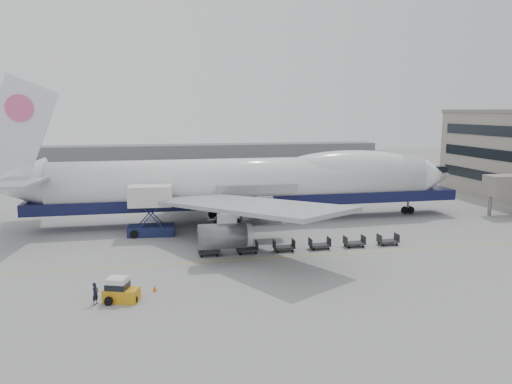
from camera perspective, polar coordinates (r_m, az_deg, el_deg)
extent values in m
plane|color=gray|center=(59.04, 0.97, -5.84)|extent=(260.00, 260.00, 0.00)
cube|color=gold|center=(53.43, 2.42, -7.47)|extent=(60.00, 0.15, 0.01)
cylinder|color=slate|center=(81.32, 25.15, -1.44)|extent=(0.50, 0.50, 3.00)
cube|color=slate|center=(126.12, -10.68, 3.72)|extent=(110.00, 8.00, 7.00)
cylinder|color=white|center=(69.42, -1.24, 1.25)|extent=(52.00, 6.40, 6.40)
cube|color=#10133D|center=(70.01, -0.43, -0.80)|extent=(60.00, 5.76, 1.50)
cone|color=white|center=(80.02, 19.63, 1.79)|extent=(6.00, 6.40, 6.40)
cone|color=white|center=(70.40, -26.43, 0.88)|extent=(9.00, 6.40, 6.40)
ellipsoid|color=white|center=(73.69, 10.78, 2.94)|extent=(20.67, 5.78, 4.56)
cube|color=white|center=(69.47, -25.64, 6.57)|extent=(10.52, 0.50, 13.56)
cylinder|color=#E65992|center=(69.32, -25.38, 8.65)|extent=(3.40, 0.30, 3.40)
cube|color=#9EA0A3|center=(55.12, -1.52, -1.49)|extent=(20.35, 26.74, 2.26)
cube|color=#9EA0A3|center=(83.04, -5.12, 2.13)|extent=(20.35, 26.74, 2.26)
cylinder|color=#595B60|center=(87.69, -7.42, 1.02)|extent=(4.80, 2.60, 2.60)
cylinder|color=#595B60|center=(79.57, -2.58, 0.24)|extent=(4.80, 2.60, 2.60)
cylinder|color=#595B60|center=(60.25, 0.55, -2.69)|extent=(4.80, 2.60, 2.60)
cylinder|color=#595B60|center=(50.58, -3.89, -5.05)|extent=(4.80, 2.60, 2.60)
cylinder|color=slate|center=(78.68, 16.97, -1.48)|extent=(0.36, 0.36, 2.50)
cylinder|color=black|center=(78.81, 16.94, -1.98)|extent=(1.10, 0.45, 1.10)
cylinder|color=slate|center=(66.79, -3.27, -2.96)|extent=(0.36, 0.36, 2.50)
cylinder|color=black|center=(66.94, -3.27, -3.54)|extent=(1.10, 0.45, 1.10)
cylinder|color=slate|center=(72.60, -4.00, -1.97)|extent=(0.36, 0.36, 2.50)
cylinder|color=black|center=(72.74, -3.99, -2.51)|extent=(1.10, 0.45, 1.10)
cube|color=#181F49|center=(63.83, -11.87, -4.30)|extent=(5.90, 3.18, 1.25)
cube|color=silver|center=(62.96, -12.01, -0.43)|extent=(5.46, 3.37, 2.51)
cube|color=#181F49|center=(62.13, -11.93, -2.62)|extent=(4.06, 0.44, 4.49)
cube|color=#181F49|center=(64.59, -11.94, -2.17)|extent=(4.06, 0.44, 4.49)
cube|color=slate|center=(64.76, -12.01, -0.16)|extent=(2.84, 1.58, 0.15)
cylinder|color=black|center=(62.78, -13.74, -4.70)|extent=(1.03, 0.40, 1.03)
cylinder|color=black|center=(65.00, -13.69, -4.22)|extent=(1.03, 0.40, 1.03)
cylinder|color=black|center=(62.77, -9.99, -4.58)|extent=(1.03, 0.40, 1.03)
cylinder|color=black|center=(64.99, -10.06, -4.10)|extent=(1.03, 0.40, 1.03)
cube|color=orange|center=(42.96, -15.13, -11.30)|extent=(3.08, 2.29, 1.08)
cube|color=silver|center=(42.74, -15.56, -10.03)|extent=(1.93, 1.81, 0.98)
cube|color=black|center=(42.81, -15.54, -10.28)|extent=(2.06, 1.94, 0.49)
cylinder|color=black|center=(42.51, -16.51, -11.87)|extent=(0.69, 0.29, 0.69)
cylinder|color=black|center=(43.70, -16.38, -11.28)|extent=(0.69, 0.29, 0.69)
cylinder|color=black|center=(42.38, -13.81, -11.82)|extent=(0.69, 0.29, 0.69)
cylinder|color=black|center=(43.58, -13.76, -11.22)|extent=(0.69, 0.29, 0.69)
imported|color=black|center=(42.82, -17.88, -10.99)|extent=(0.70, 0.78, 1.80)
cone|color=orange|center=(44.65, -11.51, -10.73)|extent=(0.35, 0.35, 0.54)
cube|color=orange|center=(44.74, -11.50, -11.04)|extent=(0.37, 0.37, 0.03)
cube|color=#2D2D30|center=(54.12, -5.40, -6.80)|extent=(2.30, 1.35, 0.18)
cube|color=#2D2D30|center=(53.90, -6.57, -6.44)|extent=(0.08, 1.35, 0.90)
cube|color=#2D2D30|center=(54.14, -4.24, -6.33)|extent=(0.08, 1.35, 0.90)
cylinder|color=black|center=(53.59, -6.23, -7.31)|extent=(0.30, 0.12, 0.30)
cylinder|color=black|center=(54.64, -6.35, -6.98)|extent=(0.30, 0.12, 0.30)
cylinder|color=black|center=(53.78, -4.42, -7.22)|extent=(0.30, 0.12, 0.30)
cylinder|color=black|center=(54.83, -4.57, -6.90)|extent=(0.30, 0.12, 0.30)
cube|color=#2D2D30|center=(54.72, -1.04, -6.57)|extent=(2.30, 1.35, 0.18)
cube|color=#2D2D30|center=(54.43, -2.18, -6.23)|extent=(0.08, 1.35, 0.90)
cube|color=#2D2D30|center=(54.83, 0.10, -6.11)|extent=(0.08, 1.35, 0.90)
cylinder|color=black|center=(54.14, -1.81, -7.08)|extent=(0.30, 0.12, 0.30)
cylinder|color=black|center=(55.18, -2.02, -6.77)|extent=(0.30, 0.12, 0.30)
cylinder|color=black|center=(54.45, -0.04, -6.98)|extent=(0.30, 0.12, 0.30)
cylinder|color=black|center=(55.48, -0.28, -6.67)|extent=(0.30, 0.12, 0.30)
cube|color=#2D2D30|center=(55.63, 3.20, -6.32)|extent=(2.30, 1.35, 0.18)
cube|color=#2D2D30|center=(55.26, 2.10, -5.99)|extent=(0.08, 1.35, 0.90)
cube|color=#2D2D30|center=(55.82, 4.30, -5.86)|extent=(0.08, 1.35, 0.90)
cylinder|color=black|center=(54.99, 2.49, -6.83)|extent=(0.30, 0.12, 0.30)
cylinder|color=black|center=(56.02, 2.21, -6.52)|extent=(0.30, 0.12, 0.30)
cylinder|color=black|center=(55.43, 4.20, -6.71)|extent=(0.30, 0.12, 0.30)
cylinder|color=black|center=(56.44, 3.89, -6.41)|extent=(0.30, 0.12, 0.30)
cube|color=#2D2D30|center=(56.83, 7.28, -6.05)|extent=(2.30, 1.35, 0.18)
cube|color=#2D2D30|center=(56.38, 6.22, -5.73)|extent=(0.08, 1.35, 0.90)
cube|color=#2D2D30|center=(57.09, 8.33, -5.58)|extent=(0.08, 1.35, 0.90)
cylinder|color=black|center=(56.14, 6.63, -6.54)|extent=(0.30, 0.12, 0.30)
cylinder|color=black|center=(57.15, 6.28, -6.25)|extent=(0.30, 0.12, 0.30)
cylinder|color=black|center=(56.70, 8.27, -6.42)|extent=(0.30, 0.12, 0.30)
cylinder|color=black|center=(57.69, 7.89, -6.14)|extent=(0.30, 0.12, 0.30)
cube|color=#2D2D30|center=(58.31, 11.16, -5.75)|extent=(2.30, 1.35, 0.18)
cube|color=#2D2D30|center=(57.79, 10.17, -5.45)|extent=(0.08, 1.35, 0.90)
cube|color=#2D2D30|center=(58.64, 12.17, -5.30)|extent=(0.08, 1.35, 0.90)
cylinder|color=black|center=(57.57, 10.58, -6.24)|extent=(0.30, 0.12, 0.30)
cylinder|color=black|center=(58.55, 10.17, -5.96)|extent=(0.30, 0.12, 0.30)
cylinder|color=black|center=(58.23, 12.14, -6.11)|extent=(0.30, 0.12, 0.30)
cylinder|color=black|center=(59.20, 11.70, -5.84)|extent=(0.30, 0.12, 0.30)
cube|color=#2D2D30|center=(60.03, 14.84, -5.45)|extent=(2.30, 1.35, 0.18)
cube|color=#2D2D30|center=(59.45, 13.90, -5.16)|extent=(0.08, 1.35, 0.90)
cube|color=#2D2D30|center=(60.43, 15.79, -5.01)|extent=(0.08, 1.35, 0.90)
cylinder|color=black|center=(59.26, 14.32, -5.93)|extent=(0.30, 0.12, 0.30)
cylinder|color=black|center=(60.21, 13.86, -5.66)|extent=(0.30, 0.12, 0.30)
cylinder|color=black|center=(60.02, 15.79, -5.80)|extent=(0.30, 0.12, 0.30)
cylinder|color=black|center=(60.96, 15.31, -5.54)|extent=(0.30, 0.12, 0.30)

